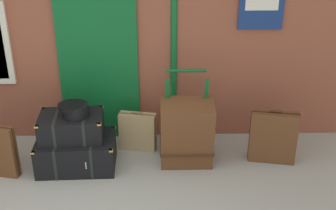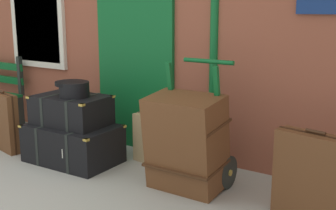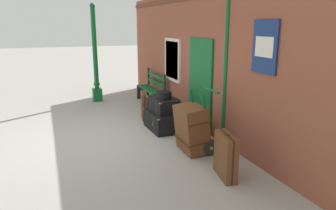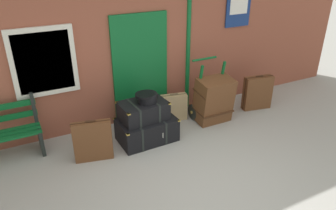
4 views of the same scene
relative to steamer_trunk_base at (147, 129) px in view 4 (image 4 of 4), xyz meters
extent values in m
plane|color=#A3A099|center=(0.14, -1.61, -0.21)|extent=(60.00, 60.00, 0.00)
cube|color=brown|center=(0.14, 0.99, 1.39)|extent=(10.40, 0.30, 3.20)
cube|color=#0F5B28|center=(0.25, 0.81, 0.84)|extent=(1.10, 0.05, 2.10)
cube|color=#093718|center=(0.25, 0.80, 0.84)|extent=(0.06, 0.02, 2.10)
cube|color=silver|center=(-1.44, 0.81, 1.24)|extent=(1.04, 0.06, 1.16)
cube|color=silver|center=(-1.44, 0.79, 1.24)|extent=(0.88, 0.02, 1.00)
cylinder|color=#0F5B28|center=(1.30, 0.83, 1.39)|extent=(0.09, 0.09, 3.14)
cube|color=navy|center=(2.46, 0.81, 1.84)|extent=(0.60, 0.02, 0.84)
cube|color=white|center=(2.46, 0.80, 1.84)|extent=(0.44, 0.01, 0.32)
cube|color=black|center=(-1.74, 0.49, 0.01)|extent=(0.06, 0.40, 0.45)
cube|color=black|center=(-1.74, 0.69, 0.52)|extent=(0.06, 0.06, 0.56)
cube|color=black|center=(0.00, 0.00, 0.00)|extent=(1.02, 0.67, 0.42)
cube|color=black|center=(-0.22, -0.01, 0.00)|extent=(0.06, 0.65, 0.43)
cube|color=black|center=(0.22, 0.01, 0.00)|extent=(0.06, 0.65, 0.43)
cube|color=#B79338|center=(-0.47, -0.32, 0.20)|extent=(0.05, 0.05, 0.02)
cube|color=#B79338|center=(0.49, -0.28, 0.20)|extent=(0.05, 0.05, 0.02)
cube|color=#B79338|center=(-0.49, 0.28, 0.20)|extent=(0.05, 0.05, 0.02)
cube|color=#B79338|center=(0.47, 0.32, 0.20)|extent=(0.05, 0.05, 0.02)
cube|color=silver|center=(-0.01, -0.31, 0.00)|extent=(0.36, 0.01, 0.10)
cube|color=black|center=(-0.04, 0.04, 0.37)|extent=(0.83, 0.59, 0.32)
cube|color=black|center=(-0.22, 0.03, 0.37)|extent=(0.07, 0.55, 0.33)
cube|color=black|center=(0.14, 0.05, 0.37)|extent=(0.07, 0.55, 0.33)
cube|color=#B79338|center=(-0.40, -0.24, 0.52)|extent=(0.05, 0.05, 0.02)
cube|color=#B79338|center=(0.35, -0.19, 0.52)|extent=(0.05, 0.05, 0.02)
cube|color=#B79338|center=(-0.44, 0.26, 0.52)|extent=(0.05, 0.05, 0.02)
cube|color=#B79338|center=(0.32, 0.31, 0.52)|extent=(0.05, 0.05, 0.02)
cylinder|color=black|center=(0.04, 0.02, 0.61)|extent=(0.33, 0.33, 0.17)
cylinder|color=black|center=(-0.01, 0.02, 0.68)|extent=(0.34, 0.34, 0.04)
cube|color=black|center=(1.45, 0.03, -0.20)|extent=(0.56, 0.28, 0.03)
cube|color=#0F5B28|center=(1.20, 0.23, 0.38)|extent=(0.04, 0.26, 1.19)
cube|color=#0F5B28|center=(1.70, 0.23, 0.38)|extent=(0.04, 0.26, 1.19)
cylinder|color=#0F5B28|center=(1.45, 0.44, 0.97)|extent=(0.54, 0.04, 0.04)
cylinder|color=black|center=(1.13, 0.29, -0.05)|extent=(0.04, 0.32, 0.32)
cylinder|color=#B79338|center=(1.13, 0.29, -0.05)|extent=(0.07, 0.06, 0.06)
cylinder|color=black|center=(1.77, 0.29, -0.05)|extent=(0.04, 0.32, 0.32)
cylinder|color=#B79338|center=(1.77, 0.29, -0.05)|extent=(0.07, 0.06, 0.06)
cube|color=brown|center=(1.45, 0.05, 0.25)|extent=(0.68, 0.54, 0.92)
cube|color=#432715|center=(1.45, 0.05, 0.06)|extent=(0.70, 0.46, 0.08)
cube|color=#432715|center=(1.45, 0.05, 0.45)|extent=(0.70, 0.46, 0.08)
cube|color=tan|center=(0.79, 0.45, 0.06)|extent=(0.53, 0.27, 0.54)
cylinder|color=brown|center=(0.79, 0.45, 0.35)|extent=(0.16, 0.06, 0.03)
cube|color=brown|center=(0.79, 0.45, 0.06)|extent=(0.52, 0.13, 0.55)
cube|color=brown|center=(-1.01, -0.16, 0.14)|extent=(0.62, 0.26, 0.70)
cylinder|color=#3A2112|center=(-1.01, -0.16, 0.51)|extent=(0.16, 0.06, 0.03)
cube|color=#351E10|center=(-1.01, -0.16, 0.14)|extent=(0.61, 0.15, 0.71)
cube|color=brown|center=(2.60, 0.10, 0.15)|extent=(0.64, 0.30, 0.72)
cylinder|color=#3A2112|center=(2.60, 0.10, 0.53)|extent=(0.16, 0.06, 0.03)
cube|color=#351E10|center=(2.60, 0.10, 0.15)|extent=(0.62, 0.14, 0.73)
camera|label=1|loc=(1.10, -4.97, 3.06)|focal=47.07mm
camera|label=2|loc=(3.50, -3.28, 1.48)|focal=46.98mm
camera|label=3|loc=(6.64, -2.45, 2.19)|focal=33.84mm
camera|label=4|loc=(-1.92, -4.62, 2.97)|focal=34.62mm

